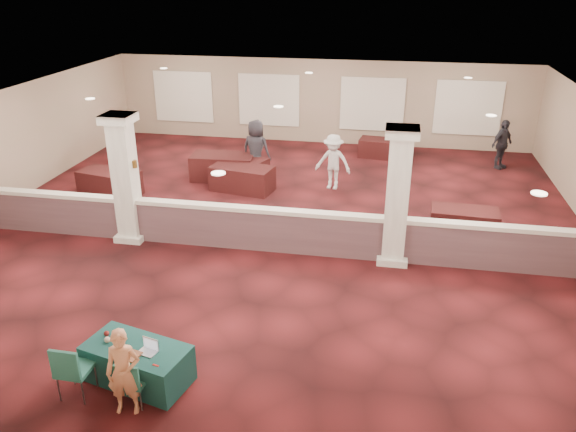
% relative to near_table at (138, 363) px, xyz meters
% --- Properties ---
extents(ground, '(16.00, 16.00, 0.00)m').
position_rel_near_table_xyz_m(ground, '(1.07, 6.50, -0.33)').
color(ground, '#4D1315').
rests_on(ground, ground).
extents(wall_back, '(16.00, 0.04, 3.20)m').
position_rel_near_table_xyz_m(wall_back, '(1.07, 14.50, 1.27)').
color(wall_back, gray).
rests_on(wall_back, ground).
extents(wall_front, '(16.00, 0.04, 3.20)m').
position_rel_near_table_xyz_m(wall_front, '(1.07, -1.50, 1.27)').
color(wall_front, gray).
rests_on(wall_front, ground).
extents(ceiling, '(16.00, 16.00, 0.02)m').
position_rel_near_table_xyz_m(ceiling, '(1.07, 6.50, 2.87)').
color(ceiling, silver).
rests_on(ceiling, wall_back).
extents(partition_wall, '(15.60, 0.28, 1.10)m').
position_rel_near_table_xyz_m(partition_wall, '(1.07, 5.00, 0.24)').
color(partition_wall, '#52373E').
rests_on(partition_wall, ground).
extents(column_left, '(0.72, 0.72, 3.20)m').
position_rel_near_table_xyz_m(column_left, '(-2.43, 5.00, 1.31)').
color(column_left, beige).
rests_on(column_left, ground).
extents(column_right, '(0.72, 0.72, 3.20)m').
position_rel_near_table_xyz_m(column_right, '(4.07, 5.00, 1.31)').
color(column_right, beige).
rests_on(column_right, ground).
extents(sconce_left, '(0.12, 0.12, 0.18)m').
position_rel_near_table_xyz_m(sconce_left, '(-2.71, 5.00, 1.67)').
color(sconce_left, brown).
rests_on(sconce_left, column_left).
extents(sconce_right, '(0.12, 0.12, 0.18)m').
position_rel_near_table_xyz_m(sconce_right, '(-2.15, 5.00, 1.67)').
color(sconce_right, brown).
rests_on(sconce_right, column_left).
extents(near_table, '(1.87, 1.24, 0.66)m').
position_rel_near_table_xyz_m(near_table, '(0.00, 0.00, 0.00)').
color(near_table, '#0E3332').
rests_on(near_table, ground).
extents(conf_chair_main, '(0.42, 0.42, 0.83)m').
position_rel_near_table_xyz_m(conf_chair_main, '(0.17, -0.58, 0.16)').
color(conf_chair_main, '#1F5C4F').
rests_on(conf_chair_main, ground).
extents(conf_chair_side, '(0.50, 0.51, 0.99)m').
position_rel_near_table_xyz_m(conf_chair_side, '(-0.81, -0.59, 0.26)').
color(conf_chair_side, '#1F5C4F').
rests_on(conf_chair_side, ground).
extents(woman, '(0.58, 0.44, 1.46)m').
position_rel_near_table_xyz_m(woman, '(0.14, -0.70, 0.40)').
color(woman, '#F59C6A').
rests_on(woman, ground).
extents(far_table_front_left, '(1.96, 1.26, 0.73)m').
position_rel_near_table_xyz_m(far_table_front_left, '(-4.41, 7.76, 0.04)').
color(far_table_front_left, black).
rests_on(far_table_front_left, ground).
extents(far_table_front_center, '(2.01, 1.27, 0.76)m').
position_rel_near_table_xyz_m(far_table_front_center, '(-0.56, 8.82, 0.05)').
color(far_table_front_center, black).
rests_on(far_table_front_center, ground).
extents(far_table_front_right, '(1.72, 0.94, 0.68)m').
position_rel_near_table_xyz_m(far_table_front_right, '(5.83, 6.80, 0.01)').
color(far_table_front_right, black).
rests_on(far_table_front_right, ground).
extents(far_table_back_left, '(2.06, 1.12, 0.81)m').
position_rel_near_table_xyz_m(far_table_back_left, '(-1.43, 9.70, 0.08)').
color(far_table_back_left, black).
rests_on(far_table_back_left, ground).
extents(far_table_back_center, '(2.08, 1.52, 0.76)m').
position_rel_near_table_xyz_m(far_table_back_center, '(-0.93, 9.70, 0.05)').
color(far_table_back_center, black).
rests_on(far_table_back_center, ground).
extents(far_table_back_right, '(1.71, 1.01, 0.66)m').
position_rel_near_table_xyz_m(far_table_back_right, '(3.57, 13.00, -0.00)').
color(far_table_back_right, black).
rests_on(far_table_back_right, ground).
extents(attendee_a, '(0.91, 0.69, 1.69)m').
position_rel_near_table_xyz_m(attendee_a, '(-5.43, 10.50, 0.51)').
color(attendee_a, black).
rests_on(attendee_a, ground).
extents(attendee_b, '(1.17, 0.68, 1.71)m').
position_rel_near_table_xyz_m(attendee_b, '(2.15, 9.50, 0.53)').
color(attendee_b, beige).
rests_on(attendee_b, ground).
extents(attendee_c, '(1.03, 1.03, 1.68)m').
position_rel_near_table_xyz_m(attendee_c, '(7.57, 12.50, 0.51)').
color(attendee_c, black).
rests_on(attendee_c, ground).
extents(attendee_d, '(1.03, 0.70, 1.92)m').
position_rel_near_table_xyz_m(attendee_d, '(-0.39, 10.00, 0.63)').
color(attendee_d, black).
rests_on(attendee_d, ground).
extents(laptop_base, '(0.34, 0.27, 0.02)m').
position_rel_near_table_xyz_m(laptop_base, '(0.25, -0.11, 0.34)').
color(laptop_base, silver).
rests_on(laptop_base, near_table).
extents(laptop_screen, '(0.29, 0.08, 0.20)m').
position_rel_near_table_xyz_m(laptop_screen, '(0.28, -0.01, 0.44)').
color(laptop_screen, silver).
rests_on(laptop_screen, near_table).
extents(screen_glow, '(0.26, 0.07, 0.17)m').
position_rel_near_table_xyz_m(screen_glow, '(0.28, -0.01, 0.43)').
color(screen_glow, '#B0BED3').
rests_on(screen_glow, near_table).
extents(knitting, '(0.41, 0.35, 0.03)m').
position_rel_near_table_xyz_m(knitting, '(-0.01, -0.23, 0.34)').
color(knitting, '#C1541E').
rests_on(knitting, near_table).
extents(yarn_cream, '(0.10, 0.10, 0.10)m').
position_rel_near_table_xyz_m(yarn_cream, '(-0.50, 0.03, 0.38)').
color(yarn_cream, beige).
rests_on(yarn_cream, near_table).
extents(yarn_red, '(0.09, 0.09, 0.09)m').
position_rel_near_table_xyz_m(yarn_red, '(-0.60, 0.19, 0.37)').
color(yarn_red, maroon).
rests_on(yarn_red, near_table).
extents(yarn_grey, '(0.09, 0.09, 0.09)m').
position_rel_near_table_xyz_m(yarn_grey, '(-0.37, 0.20, 0.38)').
color(yarn_grey, '#54545A').
rests_on(yarn_grey, near_table).
extents(scissors, '(0.11, 0.05, 0.01)m').
position_rel_near_table_xyz_m(scissors, '(0.51, -0.39, 0.33)').
color(scissors, '#B21813').
rests_on(scissors, near_table).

